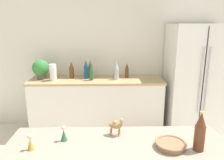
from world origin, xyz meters
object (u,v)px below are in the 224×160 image
at_px(paper_towel_roll, 53,72).
at_px(back_bottle_4, 116,71).
at_px(back_bottle_2, 72,70).
at_px(back_bottle_5, 86,70).
at_px(refrigerator, 194,80).
at_px(fruit_bowl, 171,144).
at_px(back_bottle_1, 127,71).
at_px(wise_man_figurine_crimson, 30,143).
at_px(camel_figurine, 116,125).
at_px(back_bottle_0, 91,69).
at_px(wise_man_figurine_blue, 64,134).
at_px(potted_plant, 41,68).
at_px(wine_bottle, 200,132).
at_px(back_bottle_3, 91,72).

bearing_deg(paper_towel_roll, back_bottle_4, 2.26).
relative_size(back_bottle_2, back_bottle_5, 0.89).
bearing_deg(refrigerator, paper_towel_roll, -179.77).
xyz_separation_m(back_bottle_2, fruit_bowl, (1.05, -2.18, -0.10)).
xyz_separation_m(back_bottle_1, wise_man_figurine_crimson, (-0.89, -2.21, -0.05)).
xyz_separation_m(back_bottle_1, camel_figurine, (-0.27, -2.02, -0.02)).
height_order(back_bottle_0, fruit_bowl, back_bottle_0).
xyz_separation_m(refrigerator, wise_man_figurine_blue, (-1.77, -1.93, 0.09)).
xyz_separation_m(potted_plant, wise_man_figurine_crimson, (0.54, -2.15, -0.11)).
xyz_separation_m(back_bottle_2, wine_bottle, (1.24, -2.22, 0.02)).
height_order(back_bottle_5, wise_man_figurine_crimson, back_bottle_5).
relative_size(potted_plant, back_bottle_0, 1.05).
bearing_deg(back_bottle_4, fruit_bowl, -81.58).
xyz_separation_m(back_bottle_5, wise_man_figurine_crimson, (-0.21, -2.15, -0.09)).
height_order(paper_towel_roll, wise_man_figurine_blue, paper_towel_roll).
xyz_separation_m(back_bottle_4, back_bottle_5, (-0.50, 0.07, 0.01)).
height_order(back_bottle_5, wine_bottle, back_bottle_5).
relative_size(back_bottle_1, back_bottle_4, 0.83).
xyz_separation_m(back_bottle_2, wise_man_figurine_crimson, (0.04, -2.18, -0.07)).
height_order(back_bottle_0, wise_man_figurine_crimson, back_bottle_0).
xyz_separation_m(paper_towel_roll, back_bottle_4, (1.02, 0.04, 0.01)).
bearing_deg(back_bottle_1, camel_figurine, -97.65).
relative_size(wine_bottle, camel_figurine, 1.96).
bearing_deg(refrigerator, back_bottle_1, 171.50).
height_order(potted_plant, paper_towel_roll, potted_plant).
relative_size(back_bottle_4, wine_bottle, 1.02).
relative_size(back_bottle_2, camel_figurine, 1.87).
bearing_deg(camel_figurine, back_bottle_0, 99.72).
height_order(back_bottle_1, wine_bottle, wine_bottle).
bearing_deg(back_bottle_0, fruit_bowl, -71.48).
xyz_separation_m(back_bottle_1, wine_bottle, (0.31, -2.25, 0.04)).
xyz_separation_m(back_bottle_5, wise_man_figurine_blue, (0.01, -2.03, -0.09)).
distance_m(paper_towel_roll, wise_man_figurine_blue, 1.99).
height_order(back_bottle_4, wise_man_figurine_crimson, back_bottle_4).
height_order(camel_figurine, wise_man_figurine_crimson, camel_figurine).
xyz_separation_m(back_bottle_4, fruit_bowl, (0.31, -2.08, -0.10)).
bearing_deg(refrigerator, back_bottle_2, 176.21).
bearing_deg(back_bottle_5, back_bottle_4, -8.00).
bearing_deg(back_bottle_5, camel_figurine, -78.03).
bearing_deg(refrigerator, camel_figurine, -126.47).
relative_size(back_bottle_3, wise_man_figurine_crimson, 2.40).
relative_size(paper_towel_roll, wise_man_figurine_crimson, 2.21).
distance_m(back_bottle_1, back_bottle_5, 0.69).
relative_size(paper_towel_roll, back_bottle_3, 0.92).
distance_m(back_bottle_0, wise_man_figurine_blue, 2.08).
xyz_separation_m(camel_figurine, wise_man_figurine_blue, (-0.40, -0.08, -0.03)).
relative_size(back_bottle_0, back_bottle_5, 0.96).
xyz_separation_m(refrigerator, wise_man_figurine_crimson, (-1.99, -2.05, 0.08)).
distance_m(back_bottle_0, wine_bottle, 2.42).
bearing_deg(camel_figurine, back_bottle_4, 87.38).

